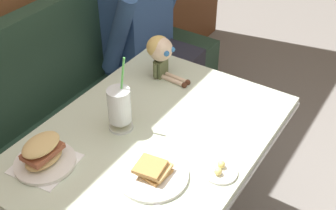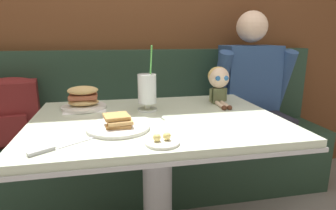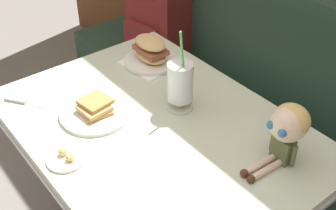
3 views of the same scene
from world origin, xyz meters
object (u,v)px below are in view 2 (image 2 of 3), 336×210
at_px(toast_plate, 118,125).
at_px(milkshake_glass, 147,91).
at_px(seated_doll, 219,80).
at_px(sandwich_plate, 83,100).
at_px(butter_saucer, 162,141).
at_px(butter_knife, 52,149).
at_px(diner_patron, 251,87).
at_px(backpack, 12,110).

height_order(toast_plate, milkshake_glass, milkshake_glass).
xyz_separation_m(milkshake_glass, seated_doll, (0.40, 0.08, 0.03)).
bearing_deg(sandwich_plate, butter_saucer, -61.10).
xyz_separation_m(butter_knife, diner_patron, (1.15, 0.88, -0.00)).
xyz_separation_m(sandwich_plate, butter_saucer, (0.30, -0.54, -0.04)).
xyz_separation_m(seated_doll, diner_patron, (0.39, 0.38, -0.13)).
bearing_deg(butter_saucer, backpack, 129.38).
xyz_separation_m(milkshake_glass, butter_knife, (-0.37, -0.42, -0.10)).
bearing_deg(butter_saucer, diner_patron, 48.55).
relative_size(toast_plate, backpack, 0.62).
relative_size(toast_plate, diner_patron, 0.31).
height_order(toast_plate, butter_knife, toast_plate).
bearing_deg(sandwich_plate, milkshake_glass, -18.25).
bearing_deg(toast_plate, milkshake_glass, 59.57).
bearing_deg(seated_doll, sandwich_plate, 177.90).
height_order(sandwich_plate, butter_saucer, sandwich_plate).
bearing_deg(backpack, toast_plate, -50.02).
height_order(toast_plate, seated_doll, seated_doll).
distance_m(milkshake_glass, seated_doll, 0.40).
distance_m(butter_saucer, diner_patron, 1.20).
bearing_deg(toast_plate, diner_patron, 37.27).
xyz_separation_m(sandwich_plate, diner_patron, (1.10, 0.36, -0.04)).
relative_size(toast_plate, sandwich_plate, 1.13).
bearing_deg(milkshake_glass, seated_doll, 10.86).
relative_size(toast_plate, milkshake_glass, 0.79).
bearing_deg(sandwich_plate, diner_patron, 18.02).
relative_size(sandwich_plate, seated_doll, 1.00).
bearing_deg(toast_plate, butter_knife, -142.41).
bearing_deg(seated_doll, butter_knife, -146.86).
xyz_separation_m(butter_saucer, seated_doll, (0.40, 0.52, 0.12)).
distance_m(sandwich_plate, diner_patron, 1.15).
xyz_separation_m(toast_plate, sandwich_plate, (-0.16, 0.36, 0.03)).
bearing_deg(diner_patron, butter_saucer, -131.45).
distance_m(sandwich_plate, backpack, 0.61).
distance_m(toast_plate, sandwich_plate, 0.39).
bearing_deg(diner_patron, backpack, 179.18).
distance_m(seated_doll, diner_patron, 0.56).
relative_size(milkshake_glass, butter_saucer, 2.63).
height_order(milkshake_glass, seated_doll, milkshake_glass).
xyz_separation_m(toast_plate, butter_knife, (-0.22, -0.17, -0.01)).
bearing_deg(milkshake_glass, butter_knife, -131.05).
distance_m(toast_plate, seated_doll, 0.65).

